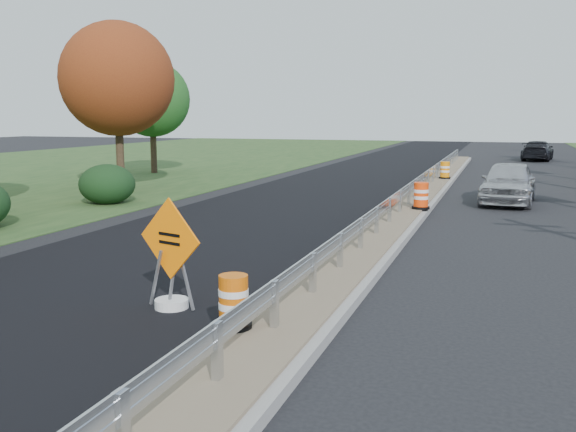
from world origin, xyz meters
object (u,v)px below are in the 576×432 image
(barrel_median_mid, at_px, (421,196))
(barrel_median_far, at_px, (445,170))
(car_dark_far, at_px, (538,151))
(caution_sign, at_px, (171,281))
(barrel_median_near, at_px, (234,303))
(car_silver, at_px, (508,182))

(barrel_median_mid, xyz_separation_m, barrel_median_far, (-0.16, 10.86, -0.02))
(barrel_median_far, relative_size, car_dark_far, 0.17)
(caution_sign, bearing_deg, barrel_median_mid, 94.42)
(caution_sign, bearing_deg, barrel_median_near, -17.86)
(barrel_median_far, xyz_separation_m, car_dark_far, (5.07, 18.68, 0.10))
(barrel_median_far, xyz_separation_m, car_silver, (2.92, -6.67, 0.17))
(caution_sign, height_order, car_silver, caution_sign)
(barrel_median_near, bearing_deg, barrel_median_far, 87.76)
(barrel_median_mid, bearing_deg, caution_sign, -103.18)
(barrel_median_near, relative_size, car_silver, 0.17)
(caution_sign, bearing_deg, barrel_median_far, 101.01)
(barrel_median_near, distance_m, car_dark_far, 43.10)
(caution_sign, distance_m, barrel_median_far, 22.95)
(barrel_median_near, xyz_separation_m, barrel_median_far, (0.94, 24.00, 0.02))
(car_silver, bearing_deg, caution_sign, -104.78)
(barrel_median_mid, bearing_deg, barrel_median_far, 90.86)
(barrel_median_near, bearing_deg, barrel_median_mid, 85.22)
(barrel_median_far, bearing_deg, barrel_median_mid, -89.14)
(barrel_median_near, relative_size, car_dark_far, 0.16)
(barrel_median_mid, xyz_separation_m, car_silver, (2.76, 4.19, 0.15))
(barrel_median_far, distance_m, car_silver, 7.28)
(barrel_median_mid, bearing_deg, barrel_median_near, -94.78)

